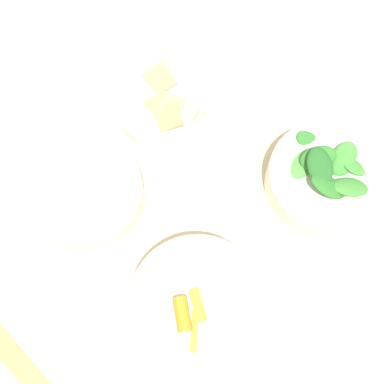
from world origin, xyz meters
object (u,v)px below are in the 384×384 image
(bowl_beans_hotdog, at_px, (87,193))
(bowl_carrots, at_px, (198,305))
(bowl_cookies, at_px, (162,108))
(bowl_greens, at_px, (325,178))
(ruler, at_px, (30,378))

(bowl_beans_hotdog, bearing_deg, bowl_carrots, 170.92)
(bowl_carrots, xyz_separation_m, bowl_cookies, (0.23, -0.22, -0.01))
(bowl_greens, height_order, ruler, bowl_greens)
(bowl_beans_hotdog, xyz_separation_m, bowl_cookies, (-0.00, -0.18, -0.00))
(bowl_beans_hotdog, bearing_deg, bowl_greens, -140.60)
(ruler, bearing_deg, bowl_greens, -109.99)
(bowl_cookies, relative_size, ruler, 0.48)
(bowl_cookies, xyz_separation_m, ruler, (-0.10, 0.43, -0.02))
(bowl_cookies, bearing_deg, bowl_carrots, 136.20)
(bowl_greens, distance_m, ruler, 0.51)
(bowl_greens, relative_size, bowl_beans_hotdog, 1.01)
(bowl_carrots, relative_size, bowl_beans_hotdog, 1.11)
(bowl_carrots, height_order, bowl_cookies, bowl_carrots)
(bowl_carrots, distance_m, bowl_greens, 0.27)
(bowl_beans_hotdog, distance_m, ruler, 0.27)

